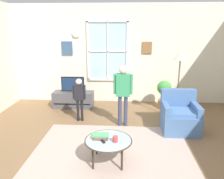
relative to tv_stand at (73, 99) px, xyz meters
The scene contains 14 objects.
ground_plane 2.80m from the tv_stand, 62.18° to the right, with size 6.91×6.77×0.02m, color brown.
back_wall 1.89m from the tv_stand, 27.66° to the left, with size 6.31×0.17×2.87m.
area_rug 2.69m from the tv_stand, 62.51° to the right, with size 2.86×2.27×0.01m, color tan.
tv_stand is the anchor object (origin of this frame).
television 0.45m from the tv_stand, 90.00° to the right, with size 0.64×0.08×0.43m.
armchair 2.99m from the tv_stand, 27.20° to the right, with size 0.76×0.74×0.87m.
coffee_table 2.93m from the tv_stand, 65.78° to the right, with size 0.79×0.79×0.40m.
book_stack 2.84m from the tv_stand, 67.83° to the right, with size 0.27×0.19×0.07m.
cup 3.04m from the tv_stand, 64.24° to the right, with size 0.09×0.09×0.10m, color #BF3F3F.
remote_near_books 2.96m from the tv_stand, 67.86° to the right, with size 0.04×0.14×0.02m, color black.
person_green_shirt 1.96m from the tv_stand, 39.77° to the right, with size 0.42×0.19×1.40m.
person_black_shirt 1.13m from the tv_stand, 68.54° to the right, with size 0.31×0.14×1.04m.
potted_plant_by_window 2.56m from the tv_stand, ahead, with size 0.39×0.39×0.79m.
floor_lamp 3.06m from the tv_stand, 15.47° to the right, with size 0.32×0.32×1.69m.
Camera 1 is at (0.16, -3.52, 2.16)m, focal length 35.89 mm.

